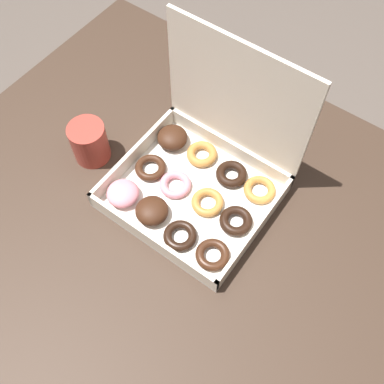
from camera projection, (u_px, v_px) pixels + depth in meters
name	position (u px, v px, depth m)	size (l,w,h in m)	color
ground_plane	(179.00, 313.00, 1.58)	(8.00, 8.00, 0.00)	#564C44
dining_table	(172.00, 235.00, 1.00)	(1.04, 0.90, 0.77)	#38281E
donut_box	(198.00, 170.00, 0.89)	(0.31, 0.28, 0.30)	silver
coffee_mug	(89.00, 142.00, 0.94)	(0.08, 0.08, 0.09)	#A3382D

